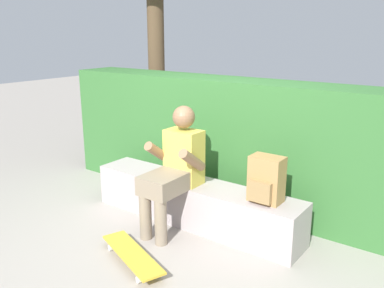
{
  "coord_description": "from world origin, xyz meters",
  "views": [
    {
      "loc": [
        2.17,
        -2.58,
        1.83
      ],
      "look_at": [
        0.04,
        0.34,
        0.83
      ],
      "focal_mm": 38.21,
      "sensor_mm": 36.0,
      "label": 1
    }
  ],
  "objects": [
    {
      "name": "ground_plane",
      "position": [
        0.0,
        0.0,
        0.0
      ],
      "size": [
        24.0,
        24.0,
        0.0
      ],
      "primitive_type": "plane",
      "color": "gray"
    },
    {
      "name": "bench_main",
      "position": [
        0.0,
        0.42,
        0.21
      ],
      "size": [
        2.22,
        0.41,
        0.42
      ],
      "color": "#A29595",
      "rests_on": "ground"
    },
    {
      "name": "person_skater",
      "position": [
        -0.07,
        0.22,
        0.62
      ],
      "size": [
        0.49,
        0.62,
        1.17
      ],
      "color": "gold",
      "rests_on": "ground"
    },
    {
      "name": "skateboard_near_person",
      "position": [
        0.03,
        -0.47,
        0.07
      ],
      "size": [
        0.82,
        0.47,
        0.09
      ],
      "color": "gold",
      "rests_on": "ground"
    },
    {
      "name": "backpack_on_bench",
      "position": [
        0.76,
        0.41,
        0.61
      ],
      "size": [
        0.28,
        0.23,
        0.4
      ],
      "color": "#A37A47",
      "rests_on": "bench_main"
    },
    {
      "name": "hedge_row",
      "position": [
        0.29,
        1.13,
        0.67
      ],
      "size": [
        4.86,
        0.56,
        1.35
      ],
      "color": "#32662F",
      "rests_on": "ground"
    }
  ]
}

